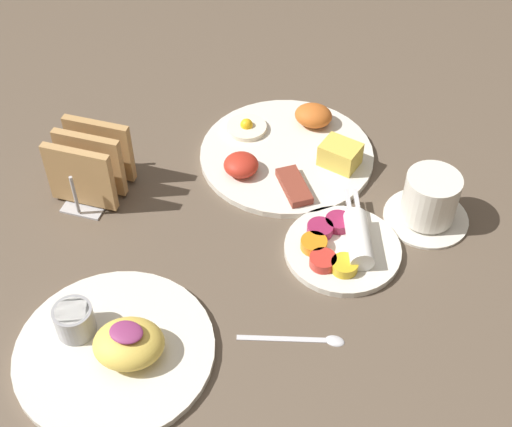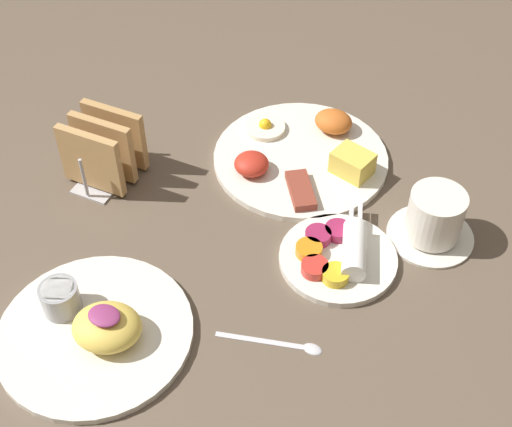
{
  "view_description": "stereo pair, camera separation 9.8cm",
  "coord_description": "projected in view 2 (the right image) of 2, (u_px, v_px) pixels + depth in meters",
  "views": [
    {
      "loc": [
        0.28,
        -0.61,
        0.73
      ],
      "look_at": [
        0.09,
        0.05,
        0.03
      ],
      "focal_mm": 50.0,
      "sensor_mm": 36.0,
      "label": 1
    },
    {
      "loc": [
        0.38,
        -0.57,
        0.73
      ],
      "look_at": [
        0.09,
        0.05,
        0.03
      ],
      "focal_mm": 50.0,
      "sensor_mm": 36.0,
      "label": 2
    }
  ],
  "objects": [
    {
      "name": "ground_plane",
      "position": [
        184.0,
        231.0,
        1.0
      ],
      "size": [
        3.0,
        3.0,
        0.0
      ],
      "primitive_type": "plane",
      "color": "brown"
    },
    {
      "name": "coffee_cup",
      "position": [
        434.0,
        219.0,
        0.96
      ],
      "size": [
        0.12,
        0.12,
        0.08
      ],
      "color": "silver",
      "rests_on": "ground_plane"
    },
    {
      "name": "plate_breakfast",
      "position": [
        303.0,
        155.0,
        1.09
      ],
      "size": [
        0.27,
        0.27,
        0.05
      ],
      "color": "silver",
      "rests_on": "ground_plane"
    },
    {
      "name": "plate_foreground",
      "position": [
        94.0,
        327.0,
        0.86
      ],
      "size": [
        0.24,
        0.24,
        0.06
      ],
      "color": "silver",
      "rests_on": "ground_plane"
    },
    {
      "name": "toast_rack",
      "position": [
        104.0,
        150.0,
        1.04
      ],
      "size": [
        0.1,
        0.12,
        0.1
      ],
      "color": "#B7B7BC",
      "rests_on": "ground_plane"
    },
    {
      "name": "plate_condiments",
      "position": [
        338.0,
        255.0,
        0.95
      ],
      "size": [
        0.16,
        0.18,
        0.04
      ],
      "color": "silver",
      "rests_on": "ground_plane"
    },
    {
      "name": "teaspoon",
      "position": [
        286.0,
        344.0,
        0.86
      ],
      "size": [
        0.13,
        0.04,
        0.01
      ],
      "color": "silver",
      "rests_on": "ground_plane"
    }
  ]
}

